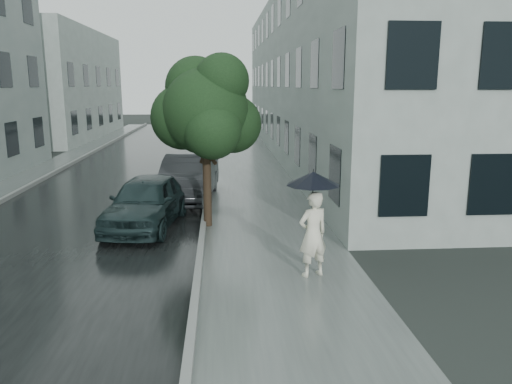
{
  "coord_description": "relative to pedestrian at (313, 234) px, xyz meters",
  "views": [
    {
      "loc": [
        -1.07,
        -9.87,
        3.95
      ],
      "look_at": [
        -0.18,
        2.42,
        1.3
      ],
      "focal_mm": 35.0,
      "sensor_mm": 36.0,
      "label": 1
    }
  ],
  "objects": [
    {
      "name": "kerb_far",
      "position": [
        -9.4,
        12.05,
        -0.84
      ],
      "size": [
        0.15,
        60.0,
        0.15
      ],
      "primitive_type": "cube",
      "color": "slate",
      "rests_on": "ground"
    },
    {
      "name": "car_far",
      "position": [
        -3.03,
        7.46,
        -0.13
      ],
      "size": [
        2.12,
        4.86,
        1.55
      ],
      "primitive_type": "imported",
      "rotation": [
        0.0,
        0.0,
        -0.1
      ],
      "color": "#26282B",
      "rests_on": "ground"
    },
    {
      "name": "ground",
      "position": [
        -0.83,
        0.05,
        -0.92
      ],
      "size": [
        120.0,
        120.0,
        0.0
      ],
      "primitive_type": "plane",
      "color": "black",
      "rests_on": "ground"
    },
    {
      "name": "kerb_near",
      "position": [
        -2.4,
        12.05,
        -0.84
      ],
      "size": [
        0.15,
        60.0,
        0.15
      ],
      "primitive_type": "cube",
      "color": "slate",
      "rests_on": "ground"
    },
    {
      "name": "sidewalk",
      "position": [
        -0.58,
        12.05,
        -0.91
      ],
      "size": [
        3.5,
        60.0,
        0.01
      ],
      "primitive_type": "cube",
      "color": "slate",
      "rests_on": "ground"
    },
    {
      "name": "pedestrian",
      "position": [
        0.0,
        0.0,
        0.0
      ],
      "size": [
        0.78,
        0.65,
        1.82
      ],
      "primitive_type": "imported",
      "rotation": [
        0.0,
        0.0,
        3.53
      ],
      "color": "silver",
      "rests_on": "sidewalk"
    },
    {
      "name": "building_far_b",
      "position": [
        -14.6,
        30.05,
        3.08
      ],
      "size": [
        7.02,
        18.0,
        8.0
      ],
      "color": "#96A39D",
      "rests_on": "ground"
    },
    {
      "name": "lamp_post",
      "position": [
        -2.34,
        13.62,
        2.06
      ],
      "size": [
        0.85,
        0.32,
        5.21
      ],
      "rotation": [
        0.0,
        0.0,
        0.01
      ],
      "color": "black",
      "rests_on": "ground"
    },
    {
      "name": "car_near",
      "position": [
        -4.0,
        4.05,
        -0.18
      ],
      "size": [
        2.32,
        4.49,
        1.46
      ],
      "primitive_type": "imported",
      "rotation": [
        0.0,
        0.0,
        -0.14
      ],
      "color": "#1A2B2C",
      "rests_on": "ground"
    },
    {
      "name": "umbrella",
      "position": [
        -0.03,
        -0.02,
        1.18
      ],
      "size": [
        1.35,
        1.35,
        1.35
      ],
      "rotation": [
        0.0,
        0.0,
        -0.27
      ],
      "color": "black",
      "rests_on": "ground"
    },
    {
      "name": "asphalt_road",
      "position": [
        -5.9,
        12.05,
        -0.91
      ],
      "size": [
        6.85,
        60.0,
        0.0
      ],
      "primitive_type": "cube",
      "color": "black",
      "rests_on": "ground"
    },
    {
      "name": "street_tree",
      "position": [
        -2.28,
        4.11,
        2.36
      ],
      "size": [
        3.11,
        2.83,
        4.8
      ],
      "color": "#332619",
      "rests_on": "ground"
    },
    {
      "name": "building_near",
      "position": [
        4.64,
        19.55,
        3.58
      ],
      "size": [
        7.02,
        36.0,
        9.0
      ],
      "color": "#96A39D",
      "rests_on": "ground"
    },
    {
      "name": "sidewalk_far",
      "position": [
        -10.33,
        12.05,
        -0.91
      ],
      "size": [
        1.7,
        60.0,
        0.01
      ],
      "primitive_type": "cube",
      "color": "#4C5451",
      "rests_on": "ground"
    }
  ]
}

